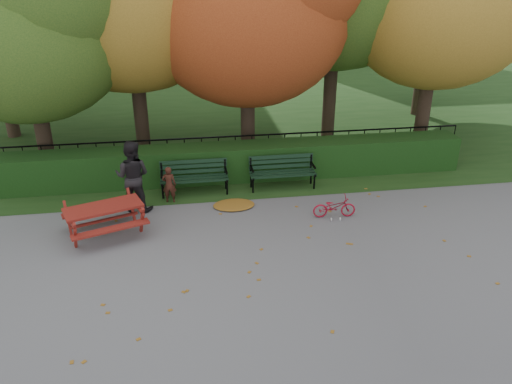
{
  "coord_description": "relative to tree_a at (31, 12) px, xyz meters",
  "views": [
    {
      "loc": [
        -1.53,
        -8.69,
        5.7
      ],
      "look_at": [
        0.01,
        1.33,
        1.0
      ],
      "focal_mm": 35.0,
      "sensor_mm": 36.0,
      "label": 1
    }
  ],
  "objects": [
    {
      "name": "iron_fence",
      "position": [
        5.19,
        -0.28,
        -3.98
      ],
      "size": [
        14.0,
        0.04,
        1.02
      ],
      "color": "black",
      "rests_on": "ground"
    },
    {
      "name": "adult",
      "position": [
        2.37,
        -2.68,
        -3.61
      ],
      "size": [
        1.03,
        0.89,
        1.82
      ],
      "primitive_type": "imported",
      "rotation": [
        0.0,
        0.0,
        2.88
      ],
      "color": "black",
      "rests_on": "ground"
    },
    {
      "name": "picnic_table",
      "position": [
        1.79,
        -3.89,
        -3.96
      ],
      "size": [
        2.05,
        1.85,
        0.82
      ],
      "rotation": [
        0.0,
        0.0,
        0.35
      ],
      "color": "maroon",
      "rests_on": "ground"
    },
    {
      "name": "bench_right",
      "position": [
        6.29,
        -1.88,
        -4.0
      ],
      "size": [
        1.8,
        0.57,
        0.88
      ],
      "color": "black",
      "rests_on": "ground"
    },
    {
      "name": "ground",
      "position": [
        5.19,
        -5.58,
        -4.52
      ],
      "size": [
        90.0,
        90.0,
        0.0
      ],
      "primitive_type": "plane",
      "color": "slate",
      "rests_on": "ground"
    },
    {
      "name": "grass_strip",
      "position": [
        5.19,
        8.42,
        -4.52
      ],
      "size": [
        90.0,
        90.0,
        0.0
      ],
      "primitive_type": "plane",
      "color": "#183612",
      "rests_on": "ground"
    },
    {
      "name": "tree_a",
      "position": [
        0.0,
        0.0,
        0.0
      ],
      "size": [
        5.88,
        5.6,
        7.48
      ],
      "color": "black",
      "rests_on": "ground"
    },
    {
      "name": "leaf_pile",
      "position": [
        4.84,
        -2.89,
        -4.48
      ],
      "size": [
        1.28,
        1.11,
        0.07
      ],
      "primitive_type": "ellipsoid",
      "rotation": [
        0.0,
        0.0,
        0.42
      ],
      "color": "brown",
      "rests_on": "ground"
    },
    {
      "name": "child",
      "position": [
        3.23,
        -2.38,
        -4.03
      ],
      "size": [
        0.38,
        0.27,
        0.98
      ],
      "primitive_type": "imported",
      "rotation": [
        0.0,
        0.0,
        3.03
      ],
      "color": "#3D1C13",
      "rests_on": "ground"
    },
    {
      "name": "bicycle",
      "position": [
        7.19,
        -3.84,
        -4.25
      ],
      "size": [
        1.06,
        0.44,
        0.55
      ],
      "primitive_type": "imported",
      "rotation": [
        0.0,
        0.0,
        1.5
      ],
      "color": "#A20E24",
      "rests_on": "ground"
    },
    {
      "name": "leaf_scatter",
      "position": [
        5.19,
        -5.28,
        -4.51
      ],
      "size": [
        9.0,
        5.7,
        0.01
      ],
      "primitive_type": null,
      "color": "brown",
      "rests_on": "ground"
    },
    {
      "name": "bench_left",
      "position": [
        3.89,
        -1.88,
        -4.0
      ],
      "size": [
        1.8,
        0.57,
        0.88
      ],
      "color": "black",
      "rests_on": "ground"
    },
    {
      "name": "hedge",
      "position": [
        5.19,
        -1.08,
        -4.02
      ],
      "size": [
        13.0,
        0.9,
        1.0
      ],
      "primitive_type": "cube",
      "color": "black",
      "rests_on": "ground"
    }
  ]
}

